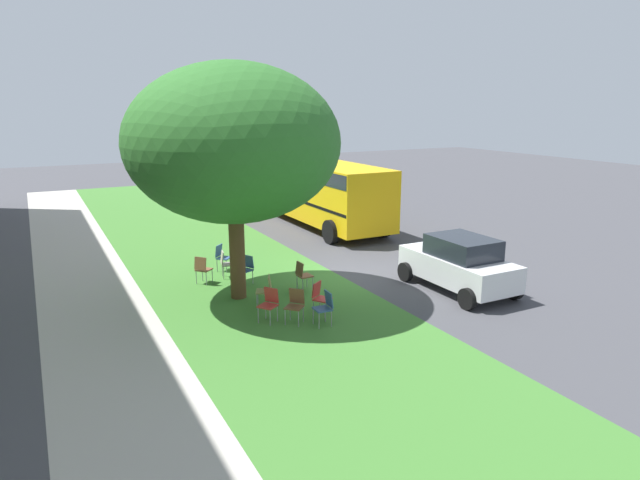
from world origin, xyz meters
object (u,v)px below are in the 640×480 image
(chair_0, at_px, (320,296))
(chair_5, at_px, (325,306))
(chair_9, at_px, (269,302))
(street_tree, at_px, (233,144))
(chair_6, at_px, (295,303))
(chair_2, at_px, (246,267))
(chair_7, at_px, (226,262))
(parked_car, at_px, (459,263))
(chair_1, at_px, (266,288))
(school_bus, at_px, (313,185))
(chair_3, at_px, (203,268))
(chair_8, at_px, (303,274))
(chair_4, at_px, (222,255))

(chair_0, xyz_separation_m, chair_5, (-0.70, 0.23, 0.00))
(chair_0, xyz_separation_m, chair_9, (0.18, 1.37, 0.00))
(street_tree, distance_m, chair_6, 4.63)
(chair_2, xyz_separation_m, chair_6, (-3.58, 0.01, 0.00))
(chair_6, relative_size, chair_7, 1.00)
(chair_2, bearing_deg, parked_car, -123.45)
(chair_5, bearing_deg, chair_1, 22.72)
(street_tree, bearing_deg, chair_0, -147.40)
(chair_1, xyz_separation_m, school_bus, (9.34, -6.20, 1.24))
(chair_2, bearing_deg, chair_9, 170.00)
(chair_2, xyz_separation_m, parked_car, (-3.54, -5.36, 0.32))
(chair_2, xyz_separation_m, school_bus, (7.18, -5.98, 1.24))
(chair_1, height_order, parked_car, parked_car)
(chair_2, bearing_deg, chair_5, -171.92)
(parked_car, bearing_deg, chair_3, 57.93)
(chair_0, height_order, parked_car, parked_car)
(chair_3, bearing_deg, chair_1, -160.19)
(chair_0, distance_m, chair_6, 0.84)
(chair_0, distance_m, chair_1, 1.59)
(chair_3, relative_size, chair_7, 1.00)
(chair_3, height_order, school_bus, school_bus)
(chair_3, bearing_deg, street_tree, -161.49)
(chair_5, height_order, chair_8, same)
(school_bus, bearing_deg, chair_3, 132.61)
(chair_5, relative_size, chair_6, 1.00)
(chair_0, relative_size, chair_2, 1.00)
(chair_9, bearing_deg, chair_0, -97.30)
(chair_8, bearing_deg, chair_3, 51.35)
(chair_0, height_order, chair_7, same)
(chair_4, height_order, parked_car, parked_car)
(chair_2, height_order, chair_8, same)
(chair_7, height_order, chair_8, same)
(chair_4, bearing_deg, chair_5, -171.91)
(chair_3, bearing_deg, chair_4, -41.71)
(chair_5, relative_size, chair_7, 1.00)
(chair_2, bearing_deg, chair_6, 179.83)
(chair_1, bearing_deg, chair_2, -5.92)
(chair_5, height_order, parked_car, parked_car)
(chair_2, height_order, chair_7, same)
(chair_2, height_order, chair_9, same)
(chair_7, distance_m, chair_9, 4.05)
(chair_1, bearing_deg, chair_3, 19.81)
(chair_5, xyz_separation_m, parked_car, (0.53, -4.79, 0.32))
(street_tree, distance_m, chair_8, 4.32)
(chair_6, relative_size, parked_car, 0.24)
(chair_5, relative_size, chair_9, 1.00)
(chair_3, xyz_separation_m, chair_4, (1.09, -0.97, 0.00))
(parked_car, bearing_deg, chair_5, 96.28)
(chair_7, bearing_deg, chair_4, -9.63)
(chair_0, height_order, chair_4, same)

